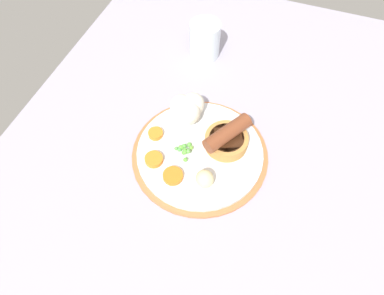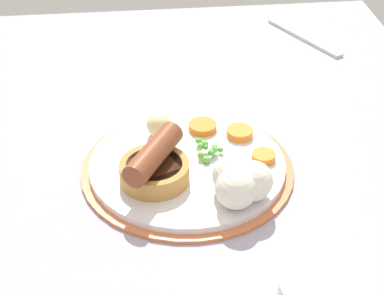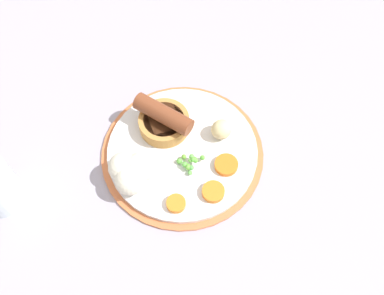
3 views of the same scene
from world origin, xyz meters
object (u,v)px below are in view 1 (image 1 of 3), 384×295
at_px(potato_chunk_1, 205,179).
at_px(carrot_slice_3, 173,176).
at_px(sausage_pudding, 227,138).
at_px(pea_pile, 185,149).
at_px(dinner_plate, 200,153).
at_px(drinking_glass, 205,40).
at_px(cauliflower_floret, 188,108).
at_px(carrot_slice_0, 156,134).
at_px(carrot_slice_1, 154,159).

distance_m(potato_chunk_1, carrot_slice_3, 0.06).
relative_size(sausage_pudding, pea_pile, 2.22).
xyz_separation_m(dinner_plate, drinking_glass, (0.28, 0.09, 0.04)).
distance_m(pea_pile, drinking_glass, 0.30).
relative_size(pea_pile, cauliflower_floret, 0.63).
distance_m(sausage_pudding, pea_pile, 0.09).
relative_size(sausage_pudding, potato_chunk_1, 2.94).
xyz_separation_m(sausage_pudding, drinking_glass, (0.25, 0.13, 0.01)).
bearing_deg(sausage_pudding, dinner_plate, 157.11).
height_order(carrot_slice_0, drinking_glass, drinking_glass).
xyz_separation_m(pea_pile, carrot_slice_3, (-0.06, 0.00, -0.00)).
bearing_deg(carrot_slice_0, dinner_plate, -93.32).
xyz_separation_m(pea_pile, drinking_glass, (0.30, 0.06, 0.02)).
bearing_deg(drinking_glass, carrot_slice_0, 177.93).
bearing_deg(carrot_slice_3, potato_chunk_1, -82.10).
xyz_separation_m(pea_pile, potato_chunk_1, (-0.05, -0.06, 0.01)).
height_order(cauliflower_floret, drinking_glass, drinking_glass).
xyz_separation_m(carrot_slice_0, carrot_slice_1, (-0.06, -0.02, 0.00)).
bearing_deg(cauliflower_floret, drinking_glass, 9.18).
distance_m(dinner_plate, carrot_slice_0, 0.10).
bearing_deg(potato_chunk_1, sausage_pudding, -7.14).
relative_size(sausage_pudding, carrot_slice_3, 2.69).
bearing_deg(cauliflower_floret, carrot_slice_0, 148.79).
relative_size(pea_pile, potato_chunk_1, 1.33).
relative_size(carrot_slice_0, drinking_glass, 0.35).
bearing_deg(pea_pile, dinner_plate, -64.90).
height_order(sausage_pudding, carrot_slice_0, sausage_pudding).
distance_m(pea_pile, carrot_slice_3, 0.06).
bearing_deg(cauliflower_floret, carrot_slice_1, 170.31).
xyz_separation_m(dinner_plate, carrot_slice_0, (0.01, 0.10, 0.01)).
height_order(dinner_plate, cauliflower_floret, cauliflower_floret).
height_order(cauliflower_floret, carrot_slice_3, cauliflower_floret).
bearing_deg(potato_chunk_1, dinner_plate, 26.14).
bearing_deg(dinner_plate, cauliflower_floret, 35.14).
xyz_separation_m(carrot_slice_1, drinking_glass, (0.34, 0.01, 0.02)).
xyz_separation_m(dinner_plate, pea_pile, (-0.01, 0.03, 0.02)).
bearing_deg(pea_pile, drinking_glass, 11.47).
xyz_separation_m(cauliflower_floret, potato_chunk_1, (-0.14, -0.09, -0.01)).
bearing_deg(dinner_plate, sausage_pudding, -53.47).
bearing_deg(carrot_slice_3, carrot_slice_1, 66.62).
bearing_deg(dinner_plate, carrot_slice_3, 158.63).
bearing_deg(potato_chunk_1, drinking_glass, 18.93).
height_order(dinner_plate, potato_chunk_1, potato_chunk_1).
height_order(cauliflower_floret, carrot_slice_1, cauliflower_floret).
bearing_deg(drinking_glass, dinner_plate, -162.80).
relative_size(cauliflower_floret, potato_chunk_1, 2.10).
relative_size(pea_pile, carrot_slice_3, 1.21).
bearing_deg(carrot_slice_1, dinner_plate, -55.86).
bearing_deg(cauliflower_floret, carrot_slice_3, -170.16).
bearing_deg(carrot_slice_0, sausage_pudding, -79.32).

